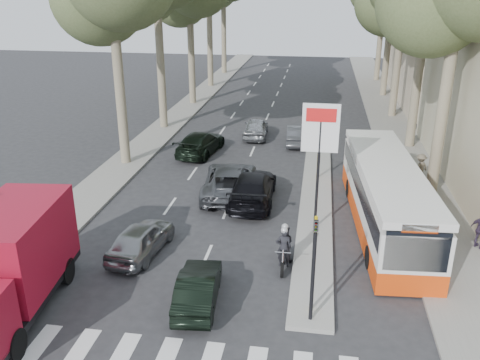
# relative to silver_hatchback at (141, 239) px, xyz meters

# --- Properties ---
(ground) EXTENTS (120.00, 120.00, 0.00)m
(ground) POSITION_rel_silver_hatchback_xyz_m (3.50, -1.90, -0.65)
(ground) COLOR #28282B
(ground) RESTS_ON ground
(sidewalk_right) EXTENTS (3.20, 70.00, 0.12)m
(sidewalk_right) POSITION_rel_silver_hatchback_xyz_m (12.10, 23.10, -0.59)
(sidewalk_right) COLOR gray
(sidewalk_right) RESTS_ON ground
(median_left) EXTENTS (2.40, 64.00, 0.12)m
(median_left) POSITION_rel_silver_hatchback_xyz_m (-4.50, 26.10, -0.59)
(median_left) COLOR gray
(median_left) RESTS_ON ground
(traffic_island) EXTENTS (1.50, 26.00, 0.16)m
(traffic_island) POSITION_rel_silver_hatchback_xyz_m (6.75, 9.10, -0.57)
(traffic_island) COLOR gray
(traffic_island) RESTS_ON ground
(building_far) EXTENTS (11.00, 20.00, 16.00)m
(building_far) POSITION_rel_silver_hatchback_xyz_m (19.00, 32.10, 7.35)
(building_far) COLOR #B7A88E
(building_far) RESTS_ON ground
(billboard) EXTENTS (1.50, 12.10, 5.60)m
(billboard) POSITION_rel_silver_hatchback_xyz_m (6.75, 3.10, 3.05)
(billboard) COLOR yellow
(billboard) RESTS_ON ground
(traffic_light_island) EXTENTS (0.16, 0.41, 3.60)m
(traffic_light_island) POSITION_rel_silver_hatchback_xyz_m (6.75, -3.40, 1.84)
(traffic_light_island) COLOR black
(traffic_light_island) RESTS_ON ground
(silver_hatchback) EXTENTS (2.00, 3.98, 1.30)m
(silver_hatchback) POSITION_rel_silver_hatchback_xyz_m (0.00, 0.00, 0.00)
(silver_hatchback) COLOR #919398
(silver_hatchback) RESTS_ON ground
(dark_hatchback) EXTENTS (1.60, 3.72, 1.19)m
(dark_hatchback) POSITION_rel_silver_hatchback_xyz_m (3.00, -2.90, -0.06)
(dark_hatchback) COLOR black
(dark_hatchback) RESTS_ON ground
(queue_car_a) EXTENTS (2.98, 5.63, 1.51)m
(queue_car_a) POSITION_rel_silver_hatchback_xyz_m (2.40, 6.47, 0.10)
(queue_car_a) COLOR #4A4D52
(queue_car_a) RESTS_ON ground
(queue_car_b) EXTENTS (2.25, 5.24, 1.51)m
(queue_car_b) POSITION_rel_silver_hatchback_xyz_m (3.66, 5.72, 0.10)
(queue_car_b) COLOR black
(queue_car_b) RESTS_ON ground
(queue_car_c) EXTENTS (1.79, 4.05, 1.36)m
(queue_car_c) POSITION_rel_silver_hatchback_xyz_m (2.40, 16.74, 0.03)
(queue_car_c) COLOR #999CA0
(queue_car_c) RESTS_ON ground
(queue_car_d) EXTENTS (1.52, 3.87, 1.25)m
(queue_car_d) POSITION_rel_silver_hatchback_xyz_m (5.30, 15.64, -0.02)
(queue_car_d) COLOR #47494E
(queue_car_d) RESTS_ON ground
(queue_car_e) EXTENTS (2.59, 5.04, 1.40)m
(queue_car_e) POSITION_rel_silver_hatchback_xyz_m (-0.56, 12.61, 0.05)
(queue_car_e) COLOR black
(queue_car_e) RESTS_ON ground
(red_truck) EXTENTS (3.01, 6.49, 3.35)m
(red_truck) POSITION_rel_silver_hatchback_xyz_m (-2.82, -4.19, 1.12)
(red_truck) COLOR black
(red_truck) RESTS_ON ground
(city_bus) EXTENTS (3.17, 11.17, 2.91)m
(city_bus) POSITION_rel_silver_hatchback_xyz_m (9.70, 3.91, 0.88)
(city_bus) COLOR #E0400C
(city_bus) RESTS_ON ground
(motorcycle) EXTENTS (0.71, 1.98, 1.68)m
(motorcycle) POSITION_rel_silver_hatchback_xyz_m (5.64, 0.06, 0.12)
(motorcycle) COLOR black
(motorcycle) RESTS_ON ground
(pedestrian_far) EXTENTS (1.05, 0.92, 1.52)m
(pedestrian_far) POSITION_rel_silver_hatchback_xyz_m (12.14, 9.60, 0.23)
(pedestrian_far) COLOR #69604F
(pedestrian_far) RESTS_ON sidewalk_right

